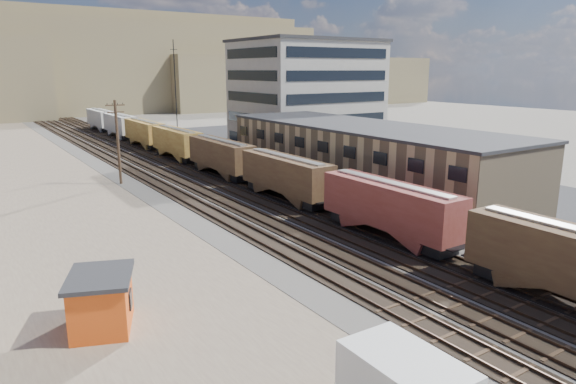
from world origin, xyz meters
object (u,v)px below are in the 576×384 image
freight_train (197,147)px  parked_car_blue (307,143)px  utility_pole_north (118,140)px  parked_car_red (498,219)px  maintenance_shed (102,301)px

freight_train → parked_car_blue: 24.54m
freight_train → utility_pole_north: utility_pole_north is taller
utility_pole_north → parked_car_red: bearing=-57.5°
parked_car_red → parked_car_blue: bearing=70.0°
parked_car_blue → utility_pole_north: bearing=154.4°
utility_pole_north → maintenance_shed: size_ratio=1.99×
parked_car_red → parked_car_blue: size_ratio=0.68×
freight_train → maintenance_shed: 46.67m
utility_pole_north → maintenance_shed: utility_pole_north is taller
freight_train → parked_car_blue: bearing=15.3°
freight_train → parked_car_red: size_ratio=29.36×
maintenance_shed → parked_car_red: bearing=-0.8°
parked_car_red → parked_car_blue: parked_car_blue is taller
maintenance_shed → parked_car_red: (33.58, -0.47, -0.86)m
freight_train → parked_car_blue: freight_train is taller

